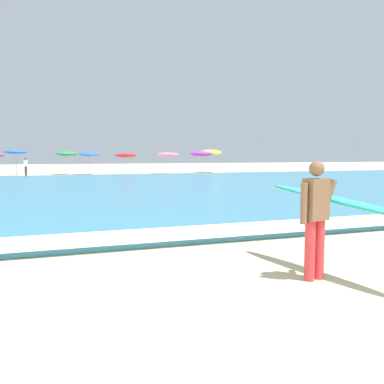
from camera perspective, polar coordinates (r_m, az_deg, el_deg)
name	(u,v)px	position (r m, az deg, el deg)	size (l,w,h in m)	color
ground_plane	(197,343)	(4.22, 0.72, -20.29)	(160.00, 160.00, 0.00)	beige
sea	(75,189)	(21.75, -16.03, 0.40)	(120.00, 28.00, 0.14)	teal
surf_foam	(118,237)	(8.51, -10.32, -6.20)	(120.00, 1.46, 0.01)	white
surfer_with_board	(329,208)	(6.34, 18.50, -2.11)	(1.18, 3.01, 1.73)	red
beach_umbrella_2	(16,152)	(37.62, -23.33, 5.16)	(1.92, 1.93, 2.28)	beige
beach_umbrella_3	(66,154)	(39.55, -17.10, 5.12)	(1.96, 1.97, 2.17)	beige
beach_umbrella_4	(89,154)	(38.61, -14.12, 5.18)	(1.92, 1.95, 2.19)	beige
beach_umbrella_5	(126,155)	(37.94, -9.20, 5.06)	(1.95, 1.97, 2.04)	beige
beach_umbrella_6	(168,155)	(39.34, -3.38, 5.22)	(2.21, 2.21, 2.05)	beige
beach_umbrella_7	(202,154)	(39.79, 1.33, 5.36)	(2.28, 2.29, 2.21)	beige
beach_umbrella_8	(211,152)	(42.27, 2.69, 5.56)	(2.20, 2.24, 2.43)	beige
beachgoer_near_row_left	(26,166)	(37.36, -22.15, 3.33)	(0.32, 0.20, 1.58)	#383842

